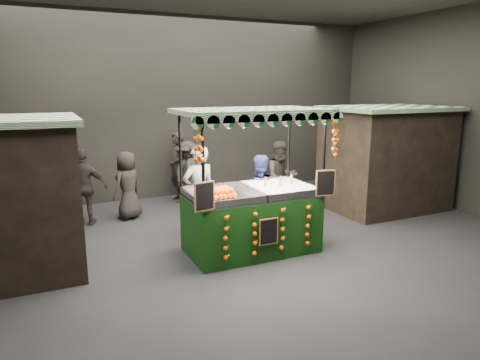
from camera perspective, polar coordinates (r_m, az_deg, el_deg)
name	(u,v)px	position (r m, az deg, el deg)	size (l,w,h in m)	color
ground	(257,254)	(8.19, 2.26, -9.80)	(12.00, 12.00, 0.00)	black
market_hall	(259,68)	(7.60, 2.48, 14.56)	(12.10, 10.10, 5.05)	black
neighbour_stall_right	(385,158)	(11.54, 18.68, 2.81)	(3.00, 2.20, 2.60)	black
juice_stall	(253,209)	(8.08, 1.72, -3.87)	(2.78, 1.63, 2.69)	black
vendor_grey	(199,192)	(8.84, -5.47, -1.63)	(0.76, 0.55, 1.92)	slate
vendor_blue	(259,195)	(9.05, 2.49, -1.98)	(0.91, 0.75, 1.70)	navy
shopper_0	(196,178)	(10.77, -5.80, 0.25)	(0.64, 0.44, 1.69)	#292522
shopper_1	(281,177)	(10.65, 5.48, 0.37)	(0.91, 0.74, 1.78)	#2B2723
shopper_2	(84,187)	(10.23, -19.97, -0.89)	(1.11, 0.77, 1.75)	#282220
shopper_3	(188,172)	(11.64, -6.96, 1.07)	(1.20, 1.19, 1.66)	#282320
shopper_4	(128,185)	(10.45, -14.65, -0.70)	(0.94, 0.87, 1.61)	black
shopper_5	(353,168)	(12.66, 14.77, 1.53)	(1.40, 1.38, 1.61)	black
shopper_6	(178,167)	(11.80, -8.27, 1.75)	(0.51, 0.73, 1.89)	black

